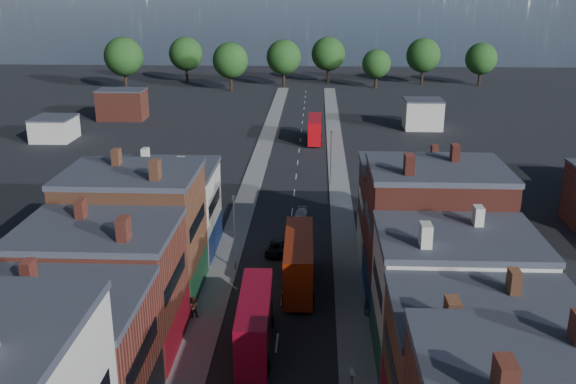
# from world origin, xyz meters

# --- Properties ---
(pavement_west) EXTENTS (3.00, 200.00, 0.12)m
(pavement_west) POSITION_xyz_m (-6.50, 50.00, 0.06)
(pavement_west) COLOR gray
(pavement_west) RESTS_ON ground
(pavement_east) EXTENTS (3.00, 200.00, 0.12)m
(pavement_east) POSITION_xyz_m (6.50, 50.00, 0.06)
(pavement_east) COLOR gray
(pavement_east) RESTS_ON ground
(lamp_post_2) EXTENTS (0.25, 0.70, 8.12)m
(lamp_post_2) POSITION_xyz_m (-5.20, 30.00, 4.70)
(lamp_post_2) COLOR slate
(lamp_post_2) RESTS_ON ground
(lamp_post_3) EXTENTS (0.25, 0.70, 8.12)m
(lamp_post_3) POSITION_xyz_m (5.20, 60.00, 4.70)
(lamp_post_3) COLOR slate
(lamp_post_3) RESTS_ON ground
(bus_0) EXTENTS (2.98, 10.90, 4.68)m
(bus_0) POSITION_xyz_m (-1.73, 15.15, 2.52)
(bus_0) COLOR #A40922
(bus_0) RESTS_ON ground
(bus_1) EXTENTS (3.17, 11.96, 5.15)m
(bus_1) POSITION_xyz_m (1.50, 26.53, 2.78)
(bus_1) COLOR #9E2509
(bus_1) RESTS_ON ground
(bus_2) EXTENTS (2.76, 10.63, 4.58)m
(bus_2) POSITION_xyz_m (2.72, 86.73, 2.47)
(bus_2) COLOR #BA080F
(bus_2) RESTS_ON ground
(car_2) EXTENTS (2.53, 4.59, 1.22)m
(car_2) POSITION_xyz_m (-1.20, 34.45, 0.61)
(car_2) COLOR black
(car_2) RESTS_ON ground
(car_3) EXTENTS (1.80, 3.80, 1.07)m
(car_3) POSITION_xyz_m (1.20, 45.65, 0.53)
(car_3) COLOR silver
(car_3) RESTS_ON ground
(ped_1) EXTENTS (0.96, 0.56, 1.93)m
(ped_1) POSITION_xyz_m (-7.70, 19.87, 1.09)
(ped_1) COLOR #45241B
(ped_1) RESTS_ON pavement_west
(ped_3) EXTENTS (0.57, 1.06, 1.74)m
(ped_3) POSITION_xyz_m (7.70, 20.84, 0.99)
(ped_3) COLOR #56504A
(ped_3) RESTS_ON pavement_east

